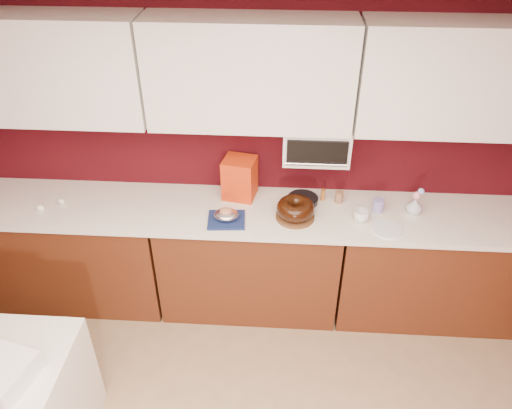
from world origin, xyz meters
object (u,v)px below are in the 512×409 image
at_px(foil_ham_nest, 226,215).
at_px(flower_vase, 415,205).
at_px(bundt_cake, 295,208).
at_px(toaster_oven, 316,142).
at_px(coffee_mug, 361,215).
at_px(pandoro_box, 240,178).
at_px(blue_jar, 378,205).

height_order(foil_ham_nest, flower_vase, flower_vase).
distance_m(bundt_cake, foil_ham_nest, 0.48).
bearing_deg(foil_ham_nest, toaster_oven, 27.13).
distance_m(toaster_oven, coffee_mug, 0.59).
xyz_separation_m(foil_ham_nest, flower_vase, (1.31, 0.18, 0.01)).
distance_m(bundt_cake, flower_vase, 0.84).
relative_size(pandoro_box, coffee_mug, 3.03).
bearing_deg(toaster_oven, blue_jar, -14.11).
xyz_separation_m(bundt_cake, flower_vase, (0.84, 0.11, -0.01)).
xyz_separation_m(foil_ham_nest, blue_jar, (1.06, 0.19, -0.01)).
bearing_deg(coffee_mug, flower_vase, 17.32).
relative_size(foil_ham_nest, flower_vase, 1.26).
relative_size(toaster_oven, flower_vase, 3.37).
distance_m(pandoro_box, flower_vase, 1.25).
distance_m(toaster_oven, flower_vase, 0.83).
distance_m(toaster_oven, foil_ham_nest, 0.79).
bearing_deg(blue_jar, toaster_oven, 165.89).
distance_m(coffee_mug, blue_jar, 0.18).
bearing_deg(coffee_mug, pandoro_box, 163.29).
xyz_separation_m(foil_ham_nest, coffee_mug, (0.93, 0.06, -0.00)).
height_order(bundt_cake, flower_vase, same).
distance_m(foil_ham_nest, pandoro_box, 0.34).
height_order(blue_jar, flower_vase, flower_vase).
relative_size(toaster_oven, foil_ham_nest, 2.67).
bearing_deg(flower_vase, coffee_mug, -162.68).
relative_size(bundt_cake, blue_jar, 2.73).
xyz_separation_m(pandoro_box, flower_vase, (1.24, -0.14, -0.09)).
xyz_separation_m(foil_ham_nest, pandoro_box, (0.07, 0.32, 0.10)).
xyz_separation_m(pandoro_box, blue_jar, (0.99, -0.13, -0.11)).
relative_size(bundt_cake, coffee_mug, 2.60).
relative_size(pandoro_box, flower_vase, 2.30).
height_order(coffee_mug, blue_jar, coffee_mug).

